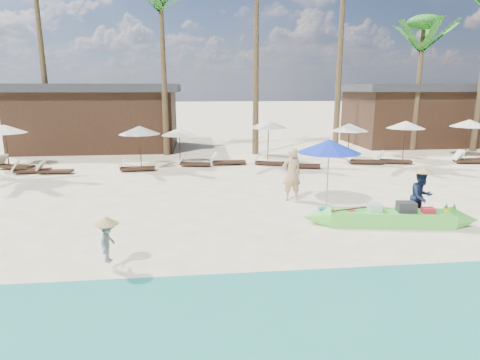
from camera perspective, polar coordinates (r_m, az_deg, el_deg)
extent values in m
plane|color=#FFF2BC|center=(11.49, 1.81, -7.55)|extent=(240.00, 240.00, 0.00)
cube|color=tan|center=(7.10, 7.89, -21.60)|extent=(240.00, 4.50, 0.01)
cube|color=#55D13F|center=(12.84, 20.50, -5.14)|extent=(3.69, 1.34, 0.43)
cube|color=white|center=(12.84, 20.50, -5.05)|extent=(3.16, 1.05, 0.19)
cube|color=#262628|center=(12.90, 22.55, -3.76)|extent=(0.57, 0.48, 0.40)
cube|color=silver|center=(12.69, 18.55, -3.89)|extent=(0.45, 0.40, 0.32)
cube|color=red|center=(13.09, 25.19, -4.12)|extent=(0.38, 0.34, 0.25)
cylinder|color=red|center=(12.55, 15.50, -4.38)|extent=(0.25, 0.25, 0.10)
cylinder|color=#262628|center=(12.39, 14.31, -4.56)|extent=(0.23, 0.23, 0.09)
sphere|color=tan|center=(12.37, 12.72, -4.23)|extent=(0.21, 0.21, 0.21)
cylinder|color=yellow|center=(13.45, 27.21, -3.99)|extent=(0.16, 0.16, 0.21)
cylinder|color=yellow|center=(13.54, 28.10, -3.98)|extent=(0.16, 0.16, 0.21)
imported|color=tan|center=(14.66, 7.36, 0.81)|extent=(0.75, 0.53, 1.94)
imported|color=#121933|center=(13.29, 24.34, -2.21)|extent=(0.91, 0.78, 1.63)
imported|color=gray|center=(9.55, -18.29, -8.35)|extent=(0.45, 0.67, 0.95)
cylinder|color=#99999E|center=(13.99, 12.37, 0.74)|extent=(0.05, 0.05, 2.28)
cone|color=#132BB8|center=(13.82, 12.57, 4.73)|extent=(2.18, 2.18, 0.45)
cylinder|color=#352215|center=(23.85, -30.25, 4.07)|extent=(0.05, 0.05, 2.17)
cone|color=beige|center=(23.75, -30.51, 6.29)|extent=(2.17, 2.17, 0.43)
cube|color=#352215|center=(23.28, -29.27, 1.70)|extent=(1.94, 1.17, 0.13)
cube|color=beige|center=(23.78, -30.82, 2.53)|extent=(0.59, 0.70, 0.54)
cube|color=#352215|center=(21.84, -27.37, 1.22)|extent=(1.71, 0.84, 0.12)
cube|color=beige|center=(21.92, -29.31, 1.83)|extent=(0.46, 0.59, 0.48)
cylinder|color=#352215|center=(21.13, -13.98, 4.45)|extent=(0.05, 0.05, 2.11)
cone|color=beige|center=(21.02, -14.11, 6.90)|extent=(2.11, 2.11, 0.42)
cube|color=#352215|center=(21.23, -24.71, 1.17)|extent=(1.58, 0.58, 0.11)
cube|color=beige|center=(21.44, -26.48, 1.85)|extent=(0.37, 0.52, 0.45)
cube|color=#352215|center=(20.56, -14.34, 1.64)|extent=(1.69, 0.61, 0.12)
cube|color=beige|center=(20.59, -16.43, 2.37)|extent=(0.40, 0.56, 0.49)
cylinder|color=#352215|center=(21.72, -8.57, 4.65)|extent=(0.05, 0.05, 1.92)
cone|color=beige|center=(21.62, -8.64, 6.82)|extent=(1.92, 1.92, 0.38)
cube|color=#352215|center=(21.25, -6.37, 2.29)|extent=(1.62, 0.81, 0.11)
cube|color=beige|center=(21.35, -8.19, 3.04)|extent=(0.44, 0.56, 0.45)
cylinder|color=#352215|center=(22.81, 4.02, 5.55)|extent=(0.06, 0.06, 2.24)
cone|color=beige|center=(22.71, 4.06, 7.96)|extent=(2.24, 2.24, 0.45)
cube|color=#352215|center=(21.57, -1.61, 2.58)|extent=(1.80, 0.63, 0.13)
cube|color=beige|center=(21.45, -3.71, 3.35)|extent=(0.42, 0.59, 0.52)
cube|color=#352215|center=(21.51, 4.24, 2.46)|extent=(1.61, 0.97, 0.11)
cube|color=beige|center=(21.58, 2.47, 3.24)|extent=(0.49, 0.58, 0.45)
cylinder|color=#352215|center=(23.23, 15.17, 5.06)|extent=(0.05, 0.05, 2.07)
cone|color=beige|center=(23.13, 15.30, 7.24)|extent=(2.07, 2.07, 0.41)
cube|color=#352215|center=(20.89, 9.01, 2.06)|extent=(1.78, 0.99, 0.12)
cube|color=beige|center=(20.86, 6.99, 2.94)|extent=(0.51, 0.63, 0.49)
cube|color=#352215|center=(22.82, 17.46, 2.55)|extent=(1.85, 0.92, 0.13)
cube|color=beige|center=(22.62, 15.58, 3.39)|extent=(0.50, 0.64, 0.52)
cylinder|color=#352215|center=(25.03, 22.32, 5.18)|extent=(0.05, 0.05, 2.15)
cone|color=beige|center=(24.94, 22.50, 7.29)|extent=(2.15, 2.15, 0.43)
cube|color=#352215|center=(23.48, 21.16, 2.54)|extent=(1.81, 0.99, 0.12)
cube|color=beige|center=(23.28, 19.39, 3.36)|extent=(0.52, 0.64, 0.50)
cylinder|color=#352215|center=(27.61, 29.61, 5.11)|extent=(0.05, 0.05, 2.17)
cone|color=beige|center=(27.52, 29.83, 7.03)|extent=(2.17, 2.17, 0.43)
cube|color=#352215|center=(25.30, 29.85, 2.36)|extent=(1.68, 0.76, 0.11)
cube|color=beige|center=(24.94, 28.46, 3.05)|extent=(0.44, 0.57, 0.47)
cube|color=#352215|center=(25.72, 30.00, 2.51)|extent=(1.77, 0.64, 0.12)
cube|color=beige|center=(25.20, 28.71, 3.19)|extent=(0.42, 0.58, 0.51)
cone|color=brown|center=(27.27, -26.24, 14.61)|extent=(0.40, 0.40, 10.89)
cone|color=brown|center=(25.02, -10.82, 15.00)|extent=(0.40, 0.40, 10.08)
cone|color=brown|center=(25.00, 2.31, 16.57)|extent=(0.40, 0.40, 11.26)
cone|color=brown|center=(26.73, 14.11, 18.02)|extent=(0.40, 0.40, 13.16)
cone|color=brown|center=(28.99, 23.99, 11.84)|extent=(0.40, 0.40, 8.07)
ellipsoid|color=#1D5F17|center=(29.28, 24.75, 19.74)|extent=(2.08, 2.08, 0.88)
cube|color=#352215|center=(28.97, -19.34, 7.98)|extent=(10.00, 6.00, 3.80)
cube|color=#2D2D33|center=(28.89, -19.66, 12.22)|extent=(10.80, 6.60, 0.50)
cube|color=#352215|center=(32.23, 22.81, 8.12)|extent=(8.00, 6.00, 3.80)
cube|color=#2D2D33|center=(32.16, 23.14, 11.93)|extent=(8.80, 6.60, 0.50)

